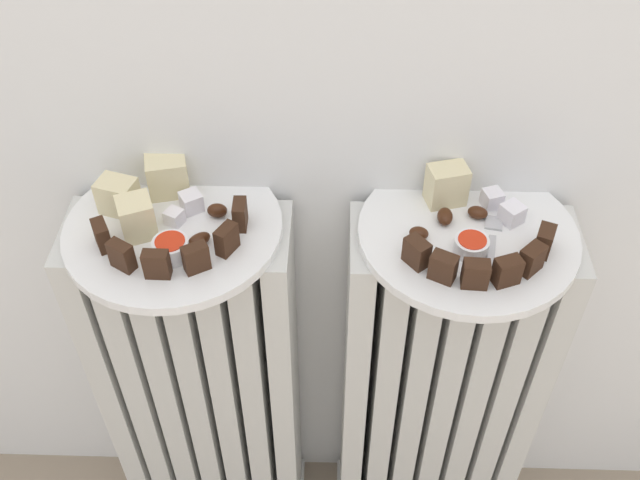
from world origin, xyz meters
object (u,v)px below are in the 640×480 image
Objects in this scene: plate_left at (174,229)px; fork at (492,239)px; radiator_left at (206,394)px; jam_bowl_left at (171,247)px; jam_bowl_right at (471,245)px; plate_right at (468,234)px; radiator_right at (435,400)px.

fork is at bearing -2.33° from plate_left.
jam_bowl_left is at bearing -80.33° from radiator_left.
jam_bowl_right reaches higher than plate_left.
jam_bowl_left is at bearing -171.57° from plate_right.
plate_left is 6.31× the size of jam_bowl_left.
radiator_left is at bearing 180.00° from radiator_right.
fork reaches higher than plate_left.
plate_left is 6.61× the size of jam_bowl_right.
radiator_left is at bearing 99.67° from jam_bowl_left.
plate_left reaches higher than radiator_left.
jam_bowl_right is at bearing -93.86° from radiator_right.
jam_bowl_left is 1.05× the size of jam_bowl_right.
radiator_right is 17.26× the size of jam_bowl_right.
plate_right reaches higher than radiator_right.
radiator_left is 0.49m from plate_right.
jam_bowl_right is at bearing -144.96° from fork.
jam_bowl_right reaches higher than radiator_left.
fork is (0.03, 0.02, -0.01)m from jam_bowl_right.
plate_right is 0.34m from jam_bowl_left.
radiator_right is at bearing 0.00° from plate_right.
fork is at bearing -2.33° from radiator_left.
fork is (0.03, -0.01, 0.01)m from plate_right.
radiator_right is 16.49× the size of jam_bowl_left.
jam_bowl_left is 0.36m from fork.
radiator_right is (0.34, 0.00, 0.00)m from radiator_left.
jam_bowl_right is at bearing -5.74° from plate_left.
radiator_left is at bearing 177.67° from fork.
plate_right is 0.04m from jam_bowl_right.
fork is (0.37, -0.01, 0.35)m from radiator_left.
plate_left is 1.00× the size of plate_right.
radiator_right is 0.35m from fork.
jam_bowl_right is 0.41× the size of fork.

